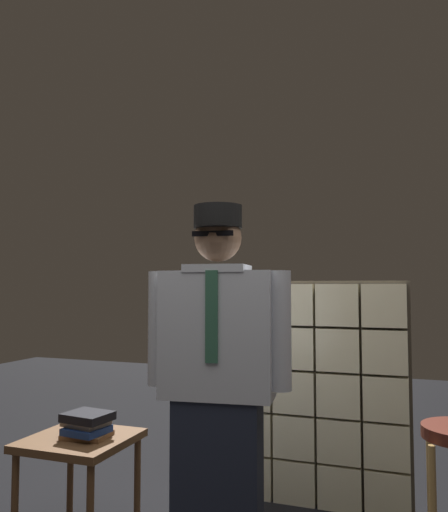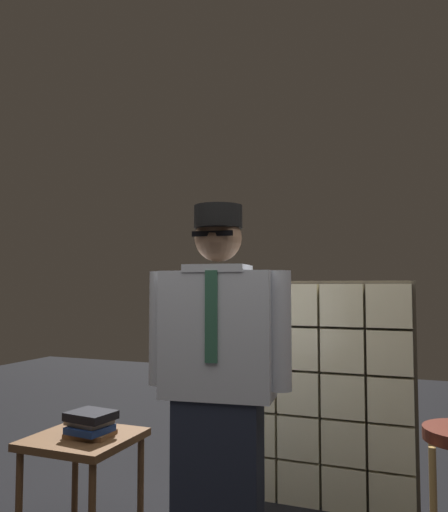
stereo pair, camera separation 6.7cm
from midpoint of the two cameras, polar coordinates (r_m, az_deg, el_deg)
glass_block_wall at (r=3.30m, az=7.37°, el=-14.95°), size 1.39×0.10×1.39m
standing_person at (r=2.39m, az=-1.54°, el=-14.06°), size 0.68×0.32×1.71m
side_table at (r=2.95m, az=-16.62°, el=-20.29°), size 0.52×0.52×0.54m
book_stack at (r=2.88m, az=-15.87°, el=-17.84°), size 0.26×0.22×0.13m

